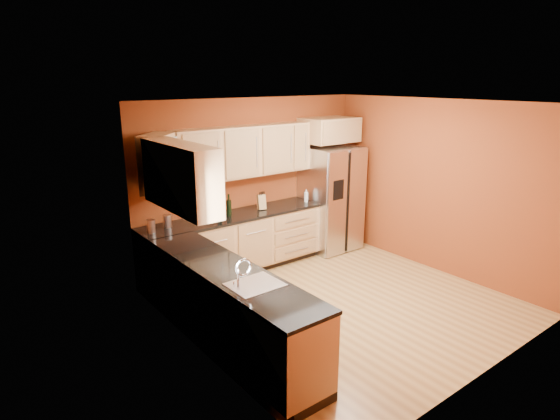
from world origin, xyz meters
The scene contains 23 objects.
floor centered at (0.00, 0.00, 0.00)m, with size 4.00×4.00×0.00m, color #9E733D.
ceiling centered at (0.00, 0.00, 2.60)m, with size 4.00×4.00×0.00m, color silver.
wall_back centered at (0.00, 2.00, 1.30)m, with size 4.00×0.04×2.60m, color brown.
wall_front centered at (0.00, -2.00, 1.30)m, with size 4.00×0.04×2.60m, color brown.
wall_left centered at (-2.00, 0.00, 1.30)m, with size 0.04×4.00×2.60m, color brown.
wall_right centered at (2.00, 0.00, 1.30)m, with size 0.04×4.00×2.60m, color brown.
base_cabinets_back centered at (-0.55, 1.70, 0.44)m, with size 2.90×0.60×0.88m, color tan.
base_cabinets_left centered at (-1.70, 0.00, 0.44)m, with size 0.60×2.80×0.88m, color tan.
countertop_back centered at (-0.55, 1.69, 0.90)m, with size 2.90×0.62×0.04m, color black.
countertop_left centered at (-1.69, 0.00, 0.90)m, with size 0.62×2.80×0.04m, color black.
upper_cabinets_back centered at (-0.25, 1.83, 1.83)m, with size 2.30×0.33×0.75m, color tan.
upper_cabinets_left centered at (-1.83, 0.72, 1.83)m, with size 0.33×1.35×0.75m, color tan.
corner_upper_cabinet centered at (-1.67, 1.67, 1.83)m, with size 0.62×0.33×0.75m, color tan.
over_fridge_cabinet centered at (1.35, 1.70, 2.05)m, with size 0.92×0.60×0.40m, color tan.
refrigerator centered at (1.35, 1.62, 0.89)m, with size 0.90×0.75×1.78m, color silver.
window centered at (-1.98, -0.50, 1.55)m, with size 0.03×0.90×1.00m, color white.
sink_faucet centered at (-1.69, -0.50, 1.07)m, with size 0.50×0.42×0.30m, color silver, non-canonical shape.
canister_left centered at (-1.85, 1.66, 1.01)m, with size 0.11×0.11×0.18m, color silver.
canister_right centered at (-1.58, 1.75, 1.01)m, with size 0.11×0.11×0.18m, color silver.
wine_bottle_a centered at (-0.83, 1.64, 1.07)m, with size 0.07×0.07×0.30m, color black, non-canonical shape.
wine_bottle_b centered at (-0.63, 1.70, 1.08)m, with size 0.07×0.07×0.33m, color black, non-canonical shape.
knife_block centered at (-0.04, 1.70, 1.04)m, with size 0.12×0.10×0.23m, color tan.
soap_dispenser centered at (0.80, 1.63, 1.02)m, with size 0.07×0.07×0.20m, color white.
Camera 1 is at (-4.07, -3.99, 2.89)m, focal length 30.00 mm.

